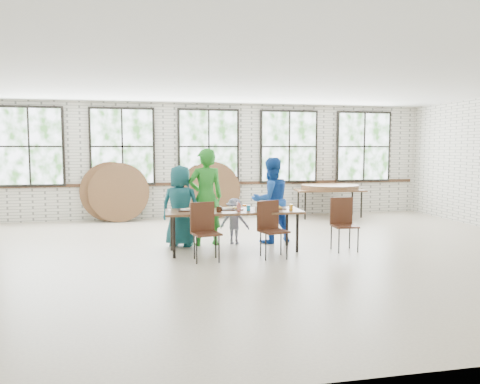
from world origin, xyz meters
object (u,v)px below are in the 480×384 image
object	(u,v)px
chair_near_left	(204,226)
chair_near_right	(271,224)
storage_table	(330,192)
dining_table	(234,213)

from	to	relation	value
chair_near_left	chair_near_right	size ratio (longest dim) A/B	1.00
chair_near_left	storage_table	xyz separation A→B (m)	(3.88, 4.05, 0.13)
chair_near_left	storage_table	size ratio (longest dim) A/B	0.51
chair_near_right	storage_table	distance (m)	4.91
dining_table	chair_near_right	bearing A→B (deg)	-41.66
chair_near_left	chair_near_right	distance (m)	1.13
dining_table	chair_near_right	distance (m)	0.76
dining_table	chair_near_left	world-z (taller)	chair_near_left
chair_near_left	storage_table	bearing A→B (deg)	34.09
dining_table	chair_near_right	world-z (taller)	chair_near_right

